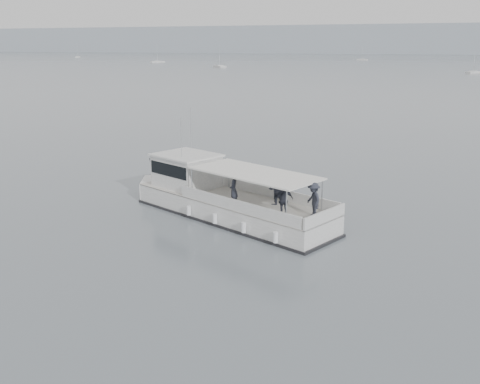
% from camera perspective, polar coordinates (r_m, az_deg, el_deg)
% --- Properties ---
extents(ground, '(1400.00, 1400.00, 0.00)m').
position_cam_1_polar(ground, '(32.28, -10.38, -2.22)').
color(ground, slate).
rests_on(ground, ground).
extents(headland, '(1400.00, 90.00, 28.00)m').
position_cam_1_polar(headland, '(586.29, 20.46, 15.01)').
color(headland, '#939EA8').
rests_on(headland, ground).
extents(tour_boat, '(14.29, 8.16, 6.15)m').
position_cam_1_polar(tour_boat, '(31.47, -2.55, -0.52)').
color(tour_boat, white).
rests_on(tour_boat, ground).
extents(moored_fleet, '(424.30, 355.69, 10.94)m').
position_cam_1_polar(moored_fleet, '(240.69, 4.53, 13.26)').
color(moored_fleet, white).
rests_on(moored_fleet, ground).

